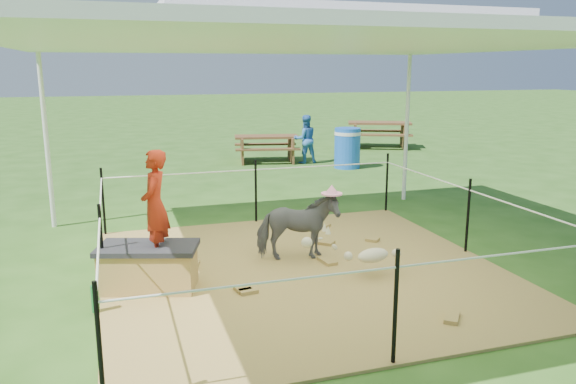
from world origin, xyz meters
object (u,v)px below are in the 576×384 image
object	(u,v)px
straw_bale	(149,269)
green_bottle	(95,299)
picnic_table_far	(379,135)
trash_barrel	(347,148)
picnic_table_near	(267,149)
distant_person	(305,139)
pony	(297,227)
woman	(154,196)
foal	(373,253)

from	to	relation	value
straw_bale	green_bottle	bearing A→B (deg)	-140.71
picnic_table_far	trash_barrel	bearing A→B (deg)	-104.97
picnic_table_near	distant_person	xyz separation A→B (m)	(0.87, -0.52, 0.27)
trash_barrel	pony	bearing A→B (deg)	-118.59
pony	straw_bale	bearing A→B (deg)	111.51
woman	picnic_table_near	xyz separation A→B (m)	(3.41, 7.91, -0.72)
woman	pony	world-z (taller)	woman
green_bottle	picnic_table_near	world-z (taller)	picnic_table_near
pony	picnic_table_far	world-z (taller)	pony
green_bottle	pony	distance (m)	2.55
woman	trash_barrel	xyz separation A→B (m)	(5.02, 6.44, -0.58)
straw_bale	picnic_table_near	bearing A→B (deg)	66.10
pony	picnic_table_near	bearing A→B (deg)	-3.83
foal	picnic_table_far	world-z (taller)	picnic_table_far
woman	picnic_table_near	world-z (taller)	woman
foal	distant_person	distance (m)	8.01
straw_bale	picnic_table_far	world-z (taller)	picnic_table_far
woman	pony	xyz separation A→B (m)	(1.74, 0.42, -0.61)
straw_bale	picnic_table_near	xyz separation A→B (m)	(3.51, 7.91, 0.09)
green_bottle	trash_barrel	bearing A→B (deg)	50.55
pony	distant_person	size ratio (longest dim) A/B	0.81
woman	trash_barrel	size ratio (longest dim) A/B	1.22
green_bottle	trash_barrel	xyz separation A→B (m)	(5.67, 6.89, 0.32)
green_bottle	distant_person	size ratio (longest dim) A/B	0.22
woman	pony	size ratio (longest dim) A/B	1.19
pony	picnic_table_near	xyz separation A→B (m)	(1.67, 7.49, -0.11)
foal	distant_person	world-z (taller)	distant_person
picnic_table_near	distant_person	size ratio (longest dim) A/B	1.33
woman	foal	world-z (taller)	woman
picnic_table_near	picnic_table_far	xyz separation A→B (m)	(3.95, 1.50, 0.05)
pony	distant_person	xyz separation A→B (m)	(2.54, 6.98, 0.16)
foal	picnic_table_near	bearing A→B (deg)	71.80
woman	pony	distance (m)	1.89
trash_barrel	woman	bearing A→B (deg)	-127.93
pony	foal	bearing A→B (deg)	-132.09
pony	trash_barrel	bearing A→B (deg)	-19.86
foal	pony	bearing A→B (deg)	118.00
foal	picnic_table_near	distance (m)	8.35
picnic_table_far	distant_person	xyz separation A→B (m)	(-3.08, -2.02, 0.22)
picnic_table_near	picnic_table_far	bearing A→B (deg)	32.11
pony	picnic_table_far	size ratio (longest dim) A/B	0.53
straw_bale	green_bottle	xyz separation A→B (m)	(-0.55, -0.45, -0.08)
woman	green_bottle	xyz separation A→B (m)	(-0.65, -0.45, -0.89)
straw_bale	pony	distance (m)	1.89
pony	distant_person	distance (m)	7.43
straw_bale	distant_person	bearing A→B (deg)	59.37
woman	green_bottle	distance (m)	1.19
foal	picnic_table_near	xyz separation A→B (m)	(1.02, 8.29, 0.03)
straw_bale	pony	xyz separation A→B (m)	(1.84, 0.42, 0.20)
trash_barrel	distant_person	xyz separation A→B (m)	(-0.74, 0.95, 0.13)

